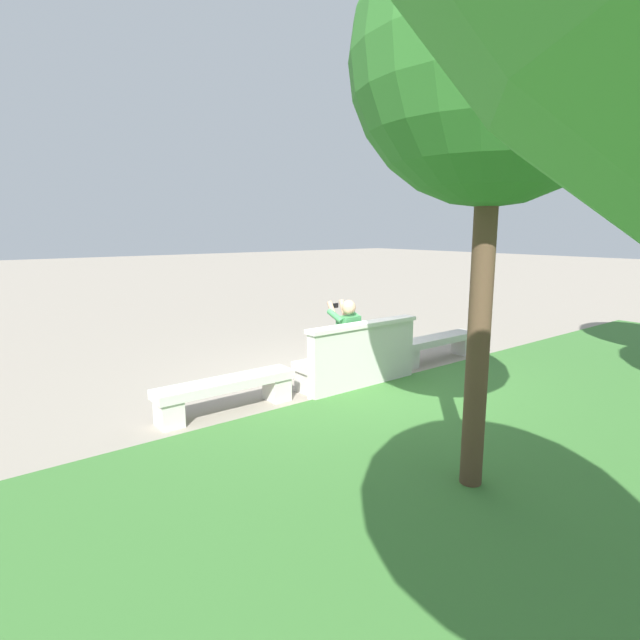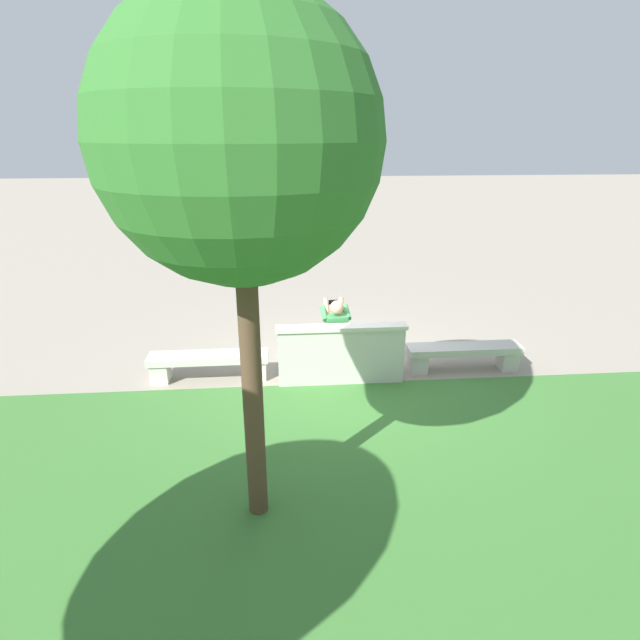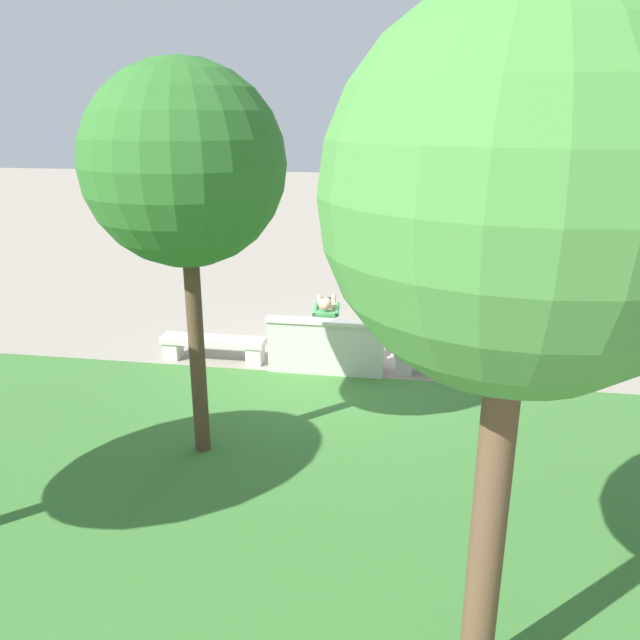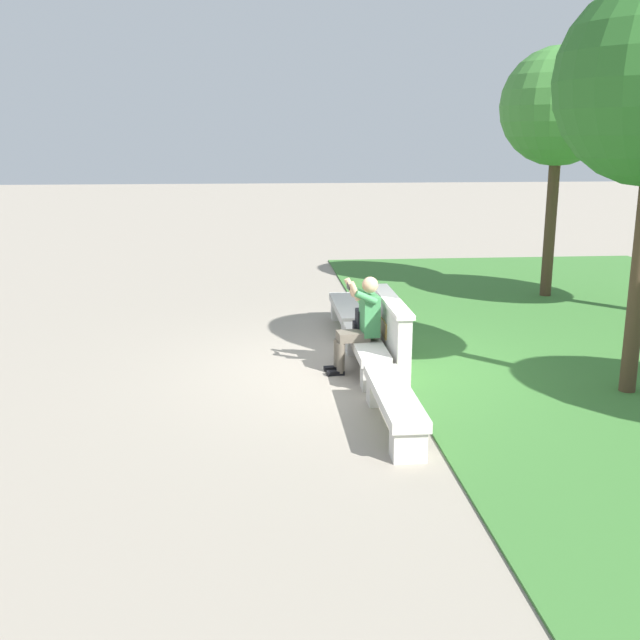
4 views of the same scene
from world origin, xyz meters
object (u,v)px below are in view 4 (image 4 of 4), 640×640
(bench_main, at_px, (347,313))
(bench_mid, at_px, (394,403))
(person_photographer, at_px, (361,320))
(tree_left_background, at_px, (559,108))
(backpack, at_px, (363,323))
(bench_near, at_px, (366,349))

(bench_main, bearing_deg, bench_mid, 0.00)
(person_photographer, xyz_separation_m, tree_left_background, (-4.49, 4.38, 2.92))
(bench_mid, distance_m, backpack, 2.36)
(bench_main, relative_size, person_photographer, 1.47)
(bench_near, xyz_separation_m, backpack, (-0.20, -0.02, 0.33))
(bench_main, xyz_separation_m, backpack, (1.94, -0.02, 0.33))
(tree_left_background, bearing_deg, backpack, -45.57)
(bench_mid, distance_m, person_photographer, 2.13)
(bench_near, distance_m, tree_left_background, 7.03)
(bench_main, distance_m, tree_left_background, 5.92)
(bench_near, xyz_separation_m, person_photographer, (0.06, -0.08, 0.44))
(bench_near, relative_size, tree_left_background, 0.40)
(tree_left_background, bearing_deg, bench_mid, -33.21)
(bench_main, xyz_separation_m, bench_mid, (4.27, 0.00, 0.00))
(bench_main, height_order, tree_left_background, tree_left_background)
(bench_near, height_order, person_photographer, person_photographer)
(bench_mid, height_order, person_photographer, person_photographer)
(bench_mid, xyz_separation_m, tree_left_background, (-6.57, 4.30, 3.36))
(bench_main, distance_m, backpack, 1.97)
(bench_main, xyz_separation_m, bench_near, (2.14, 0.00, 0.00))
(bench_main, xyz_separation_m, tree_left_background, (-2.29, 4.30, 3.36))
(bench_main, distance_m, person_photographer, 2.24)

